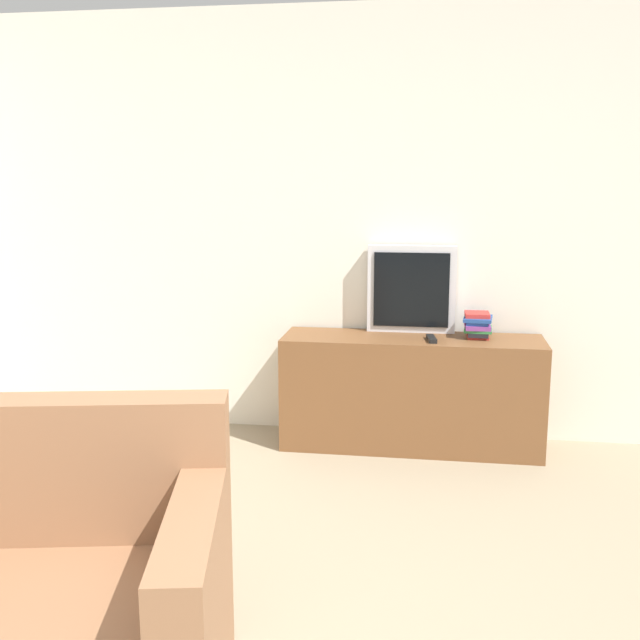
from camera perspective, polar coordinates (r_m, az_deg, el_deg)
name	(u,v)px	position (r m, az deg, el deg)	size (l,w,h in m)	color
wall_back	(396,227)	(4.61, 5.84, 7.09)	(9.00, 0.06, 2.60)	silver
tv_stand	(411,392)	(4.51, 6.97, -5.49)	(1.53, 0.43, 0.67)	brown
television	(411,289)	(4.55, 6.99, 2.37)	(0.53, 0.09, 0.53)	silver
book_stack	(478,325)	(4.48, 11.92, -0.35)	(0.18, 0.23, 0.15)	#B72D28
remote_on_stand	(431,339)	(4.35, 8.49, -1.42)	(0.07, 0.17, 0.02)	black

